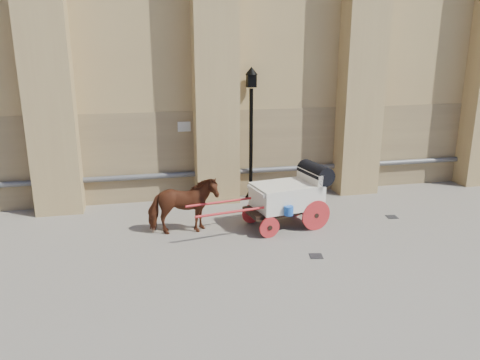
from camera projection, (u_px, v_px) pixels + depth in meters
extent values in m
plane|color=slate|center=(276.00, 239.00, 12.69)|extent=(90.00, 90.00, 0.00)
cube|color=#998155|center=(297.00, 150.00, 16.59)|extent=(44.00, 0.35, 3.00)
cylinder|color=#59595B|center=(299.00, 168.00, 16.50)|extent=(42.00, 0.18, 0.18)
cube|color=beige|center=(184.00, 127.00, 15.32)|extent=(0.42, 0.04, 0.32)
imported|color=#612D18|center=(183.00, 206.00, 12.84)|extent=(0.90, 1.91, 1.60)
cube|color=black|center=(283.00, 209.00, 13.43)|extent=(2.28, 1.34, 0.12)
cube|color=silver|center=(287.00, 195.00, 13.36)|extent=(2.04, 1.52, 0.68)
cube|color=silver|center=(309.00, 180.00, 13.52)|extent=(0.36, 1.22, 0.54)
cube|color=silver|center=(260.00, 191.00, 12.98)|extent=(0.52, 1.11, 0.10)
cylinder|color=black|center=(315.00, 173.00, 13.54)|extent=(0.75, 1.29, 0.55)
cylinder|color=red|center=(316.00, 215.00, 13.19)|extent=(0.87, 0.21, 0.88)
cylinder|color=red|center=(295.00, 203.00, 14.26)|extent=(0.87, 0.21, 0.88)
cylinder|color=red|center=(269.00, 228.00, 12.69)|extent=(0.59, 0.16, 0.58)
cylinder|color=red|center=(251.00, 213.00, 13.76)|extent=(0.59, 0.16, 0.58)
cylinder|color=red|center=(237.00, 211.00, 12.36)|extent=(2.31, 0.48, 0.07)
cylinder|color=red|center=(225.00, 201.00, 13.14)|extent=(2.31, 0.48, 0.07)
cylinder|color=blue|center=(289.00, 211.00, 12.70)|extent=(0.25, 0.25, 0.25)
cylinder|color=black|center=(251.00, 145.00, 15.69)|extent=(0.12, 0.12, 3.72)
cone|color=black|center=(251.00, 192.00, 16.14)|extent=(0.37, 0.37, 0.37)
cube|color=black|center=(251.00, 80.00, 15.11)|extent=(0.29, 0.29, 0.43)
cone|color=black|center=(251.00, 71.00, 15.02)|extent=(0.41, 0.41, 0.25)
cube|color=black|center=(316.00, 256.00, 11.62)|extent=(0.38, 0.38, 0.01)
cube|color=black|center=(392.00, 217.00, 14.30)|extent=(0.36, 0.36, 0.01)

